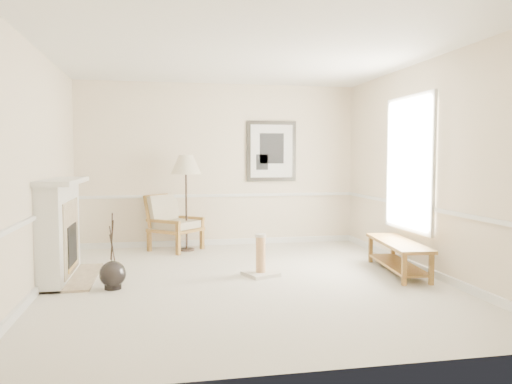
# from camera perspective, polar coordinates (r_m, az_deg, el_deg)

# --- Properties ---
(ground) EXTENTS (5.50, 5.50, 0.00)m
(ground) POSITION_cam_1_polar(r_m,az_deg,el_deg) (6.49, -1.18, -10.18)
(ground) COLOR silver
(ground) RESTS_ON ground
(room) EXTENTS (5.04, 5.54, 2.92)m
(room) POSITION_cam_1_polar(r_m,az_deg,el_deg) (6.40, -0.10, 6.47)
(room) COLOR beige
(room) RESTS_ON ground
(fireplace) EXTENTS (0.64, 1.64, 1.31)m
(fireplace) POSITION_cam_1_polar(r_m,az_deg,el_deg) (6.98, -21.44, -4.09)
(fireplace) COLOR white
(fireplace) RESTS_ON ground
(floor_vase) EXTENTS (0.32, 0.32, 0.93)m
(floor_vase) POSITION_cam_1_polar(r_m,az_deg,el_deg) (6.34, -16.06, -9.10)
(floor_vase) COLOR black
(floor_vase) RESTS_ON ground
(armchair) EXTENTS (1.05, 1.04, 0.95)m
(armchair) POSITION_cam_1_polar(r_m,az_deg,el_deg) (8.69, -9.71, -3.18)
(armchair) COLOR olive
(armchair) RESTS_ON ground
(floor_lamp) EXTENTS (0.61, 0.61, 1.63)m
(floor_lamp) POSITION_cam_1_polar(r_m,az_deg,el_deg) (8.51, -8.01, 2.81)
(floor_lamp) COLOR black
(floor_lamp) RESTS_ON ground
(bench) EXTENTS (0.64, 1.56, 0.43)m
(bench) POSITION_cam_1_polar(r_m,az_deg,el_deg) (7.19, 15.93, -6.58)
(bench) COLOR olive
(bench) RESTS_ON ground
(scratching_post) EXTENTS (0.52, 0.52, 0.57)m
(scratching_post) POSITION_cam_1_polar(r_m,az_deg,el_deg) (6.74, 0.53, -8.08)
(scratching_post) COLOR beige
(scratching_post) RESTS_ON ground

